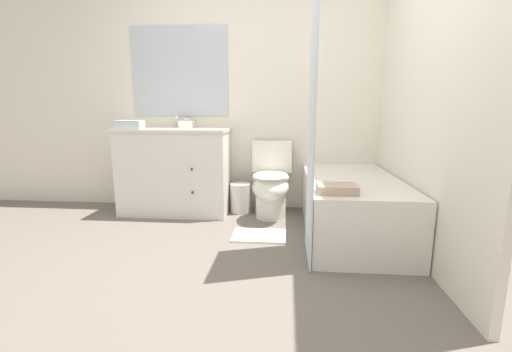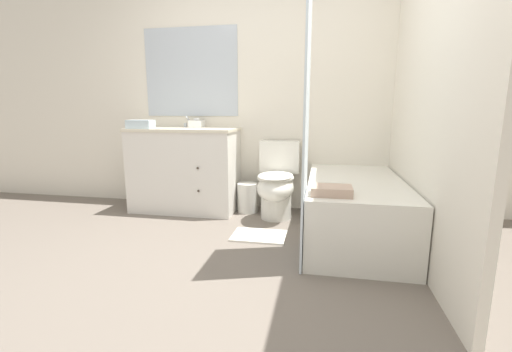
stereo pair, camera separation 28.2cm
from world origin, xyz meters
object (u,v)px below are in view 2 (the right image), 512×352
tissue_box (197,124)px  vanity_cabinet (185,169)px  bath_mat (259,236)px  toilet (277,183)px  wastebasket (247,198)px  hand_towel_folded (140,124)px  bathtub (354,208)px  bath_towel_folded (332,191)px  sink_faucet (190,124)px

tissue_box → vanity_cabinet: bearing=-121.3°
tissue_box → bath_mat: bearing=-43.9°
vanity_cabinet → toilet: size_ratio=1.49×
vanity_cabinet → wastebasket: bearing=3.4°
vanity_cabinet → wastebasket: 0.73m
tissue_box → hand_towel_folded: size_ratio=0.57×
toilet → tissue_box: tissue_box is taller
wastebasket → hand_towel_folded: size_ratio=1.20×
bathtub → hand_towel_folded: hand_towel_folded is taller
toilet → wastebasket: size_ratio=2.43×
wastebasket → bath_towel_folded: (0.83, -1.10, 0.37)m
hand_towel_folded → bath_mat: size_ratio=0.57×
bathtub → bath_towel_folded: 0.66m
wastebasket → hand_towel_folded: (-1.06, -0.21, 0.77)m
bathtub → sink_faucet: bearing=158.5°
bathtub → hand_towel_folded: (-2.10, 0.33, 0.67)m
vanity_cabinet → toilet: vanity_cabinet is taller
tissue_box → hand_towel_folded: tissue_box is taller
toilet → bath_mat: (-0.07, -0.57, -0.35)m
tissue_box → bath_towel_folded: (1.41, -1.21, -0.39)m
bath_mat → bathtub: bearing=11.3°
bathtub → tissue_box: size_ratio=10.53×
bath_mat → hand_towel_folded: bearing=159.7°
toilet → hand_towel_folded: 1.50m
toilet → bathtub: 0.83m
tissue_box → bath_towel_folded: 1.90m
wastebasket → bath_mat: wastebasket is taller
bath_towel_folded → wastebasket: bearing=126.9°
bath_towel_folded → bath_mat: 0.88m
tissue_box → bath_mat: (0.83, -0.80, -0.91)m
vanity_cabinet → sink_faucet: bearing=90.0°
vanity_cabinet → bath_towel_folded: (1.50, -1.06, 0.08)m
vanity_cabinet → tissue_box: tissue_box is taller
vanity_cabinet → hand_towel_folded: (-0.39, -0.17, 0.48)m
bath_towel_folded → sink_faucet: bearing=140.4°
vanity_cabinet → tissue_box: bearing=58.7°
tissue_box → sink_faucet: bearing=162.9°
wastebasket → bath_mat: size_ratio=0.68×
bathtub → tissue_box: 1.87m
hand_towel_folded → tissue_box: bearing=33.5°
sink_faucet → wastebasket: (0.67, -0.14, -0.76)m
toilet → tissue_box: (-0.91, 0.23, 0.56)m
toilet → bath_towel_folded: size_ratio=2.74×
wastebasket → tissue_box: (-0.58, 0.11, 0.76)m
sink_faucet → bathtub: bearing=-21.5°
toilet → bath_towel_folded: (0.50, -0.98, 0.17)m
tissue_box → bath_mat: size_ratio=0.32×
vanity_cabinet → sink_faucet: size_ratio=7.86×
sink_faucet → bath_towel_folded: (1.50, -1.24, -0.39)m
sink_faucet → wastebasket: sink_faucet is taller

